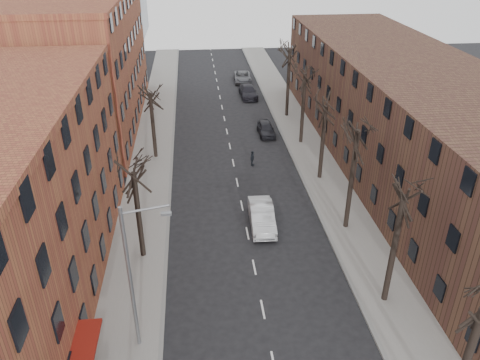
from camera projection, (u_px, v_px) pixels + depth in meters
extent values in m
cube|color=gray|center=(153.00, 153.00, 47.67)|extent=(4.00, 90.00, 0.15)
cube|color=gray|center=(306.00, 146.00, 49.10)|extent=(4.00, 90.00, 0.15)
cube|color=brown|center=(79.00, 64.00, 51.49)|extent=(12.00, 28.00, 14.00)
cube|color=#503425|center=(407.00, 116.00, 43.09)|extent=(12.00, 50.00, 10.00)
cylinder|color=slate|center=(131.00, 282.00, 23.79)|extent=(0.20, 0.20, 9.00)
cylinder|color=slate|center=(144.00, 210.00, 21.83)|extent=(2.39, 0.12, 0.46)
cube|color=slate|center=(166.00, 214.00, 22.06)|extent=(0.50, 0.22, 0.14)
imported|color=#BABDC2|center=(262.00, 216.00, 35.88)|extent=(1.94, 5.16, 1.68)
imported|color=black|center=(266.00, 128.00, 51.67)|extent=(1.73, 4.22, 1.43)
imported|color=black|center=(248.00, 92.00, 62.98)|extent=(2.34, 5.33, 1.52)
imported|color=slate|center=(243.00, 77.00, 69.14)|extent=(2.57, 5.25, 1.43)
imported|color=black|center=(252.00, 158.00, 44.92)|extent=(0.70, 0.97, 1.53)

